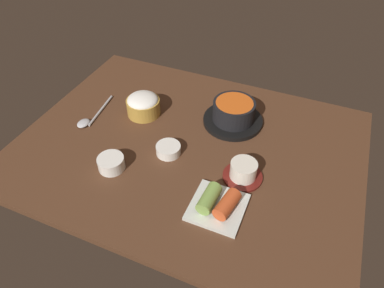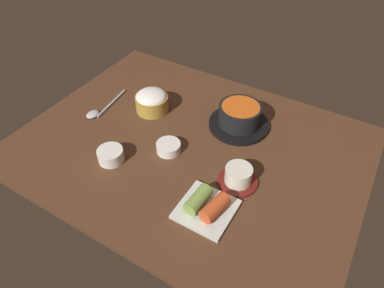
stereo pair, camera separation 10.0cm
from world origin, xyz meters
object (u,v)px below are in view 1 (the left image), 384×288
Objects in this scene: rice_bowl at (143,104)px; spoon at (89,119)px; stone_pot at (233,113)px; banchan_cup_center at (168,149)px; side_bowl_near at (111,163)px; tea_cup_with_saucer at (243,171)px; kimchi_plate at (218,204)px.

rice_bowl reaches higher than spoon.
banchan_cup_center is (-12.85, -20.73, -2.03)cm from stone_pot.
side_bowl_near is (3.59, -25.17, -1.70)cm from rice_bowl.
tea_cup_with_saucer is at bearing 17.19° from side_bowl_near.
banchan_cup_center is at bearing -121.80° from stone_pot.
kimchi_plate is at bearing -33.31° from banchan_cup_center.
tea_cup_with_saucer is (38.21, -14.46, -1.23)cm from rice_bowl.
rice_bowl is 20.84cm from banchan_cup_center.
side_bowl_near is (-31.86, 1.59, 0.13)cm from kimchi_plate.
stone_pot is at bearing 114.48° from tea_cup_with_saucer.
banchan_cup_center is 0.38× the size of spoon.
stone_pot reaches higher than kimchi_plate.
banchan_cup_center is at bearing -41.33° from rice_bowl.
kimchi_plate is at bearing -18.44° from spoon.
banchan_cup_center is (-22.64, 0.77, -0.94)cm from tea_cup_with_saucer.
tea_cup_with_saucer is 12.62cm from kimchi_plate.
spoon is (-52.73, 4.37, -1.84)cm from tea_cup_with_saucer.
stone_pot reaches higher than spoon.
spoon is (-30.09, 3.60, -0.91)cm from banchan_cup_center.
rice_bowl reaches higher than banchan_cup_center.
tea_cup_with_saucer is 22.67cm from banchan_cup_center.
rice_bowl reaches higher than tea_cup_with_saucer.
kimchi_plate is (-2.75, -12.30, -0.60)cm from tea_cup_with_saucer.
stone_pot is at bearing 21.75° from spoon.
tea_cup_with_saucer reaches higher than kimchi_plate.
tea_cup_with_saucer reaches higher than spoon.
rice_bowl reaches higher than kimchi_plate.
banchan_cup_center is (15.57, -13.69, -2.16)cm from rice_bowl.
rice_bowl is 17.95cm from spoon.
kimchi_plate is at bearing -78.24° from stone_pot.
tea_cup_with_saucer is (9.79, -21.50, -1.09)cm from stone_pot.
spoon is (-49.98, 16.67, -1.24)cm from kimchi_plate.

